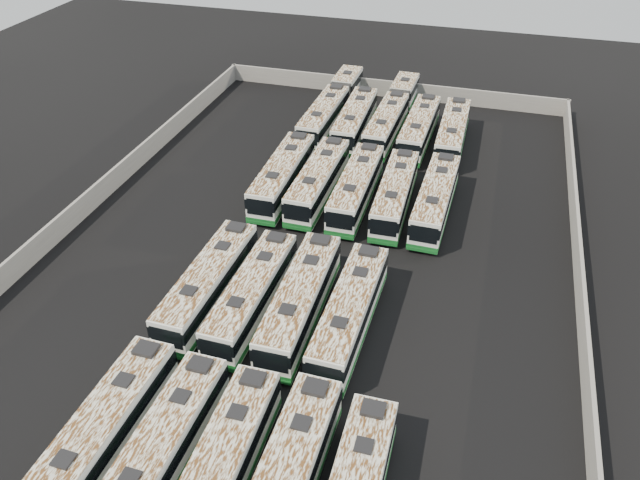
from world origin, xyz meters
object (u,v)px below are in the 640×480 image
Objects in this scene: bus_midback_center at (356,188)px; bus_back_far_right at (452,133)px; bus_midback_far_right at (435,199)px; bus_front_center at (220,471)px; bus_front_far_left at (101,435)px; bus_back_left at (355,120)px; bus_midfront_far_left at (209,284)px; bus_front_left at (161,452)px; bus_midfront_center at (300,301)px; bus_midback_left at (318,181)px; bus_midback_right at (395,194)px; bus_midback_far_left at (283,176)px; bus_back_far_left at (332,105)px; bus_midfront_right at (350,313)px; bus_back_right at (419,129)px; bus_back_center at (392,113)px; bus_midfront_left at (252,294)px.

bus_back_far_right is (7.57, 14.87, -0.02)m from bus_midback_center.
bus_front_center is at bearing -101.96° from bus_midback_far_right.
bus_front_center is at bearing -99.68° from bus_back_far_right.
bus_back_left is (3.90, 47.12, -0.03)m from bus_front_far_left.
bus_back_far_right is (15.11, 32.30, -0.03)m from bus_midfront_far_left.
bus_front_left is 48.42m from bus_back_far_right.
bus_midfront_center is at bearing 64.11° from bus_front_far_left.
bus_midfront_center reaches higher than bus_front_center.
bus_midfront_far_left reaches higher than bus_midback_far_right.
bus_midback_left is 7.72m from bus_midback_right.
bus_midback_far_left is at bearing -178.57° from bus_midback_left.
bus_back_far_left is (0.17, 50.65, -0.06)m from bus_front_far_left.
bus_back_left is (-7.59, 14.98, 0.06)m from bus_midback_right.
bus_front_far_left is 1.01× the size of bus_midfront_right.
bus_front_left is at bearing -85.11° from bus_back_far_left.
bus_midfront_far_left is 1.01× the size of bus_midback_center.
bus_midback_far_left reaches higher than bus_back_left.
bus_midback_center is at bearing 89.22° from bus_front_center.
bus_back_left is (-7.55, 32.56, 0.00)m from bus_midfront_right.
bus_front_center reaches higher than bus_midback_right.
bus_midback_right is (3.82, -0.05, -0.04)m from bus_midback_center.
bus_midback_far_right reaches higher than bus_back_far_right.
bus_back_left is at bearing 74.54° from bus_midback_far_left.
bus_midback_right is at bearing 71.53° from bus_front_far_left.
bus_midback_far_left is 1.03× the size of bus_midback_center.
bus_back_far_right is at bearing 77.32° from bus_front_left.
bus_front_far_left is 1.00× the size of bus_midback_far_left.
bus_midback_left is at bearing 101.40° from bus_midfront_center.
bus_midfront_far_left reaches higher than bus_back_right.
bus_back_center is (3.92, 18.21, -0.07)m from bus_midback_left.
bus_back_far_right is (15.08, -3.59, 0.01)m from bus_back_far_left.
bus_back_left is at bearing 128.72° from bus_midback_far_right.
bus_midfront_left is 21.05m from bus_midback_far_right.
bus_back_left reaches higher than bus_midback_center.
bus_midback_far_left is at bearing 177.43° from bus_midback_right.
bus_front_center is 32.38m from bus_midback_center.
bus_midfront_left is 18.06m from bus_midback_center.
bus_midfront_far_left is 1.02× the size of bus_midfront_left.
bus_midfront_right is (7.63, 0.01, 0.04)m from bus_midfront_left.
bus_midback_left is at bearing -0.23° from bus_midback_far_left.
bus_midback_far_left is at bearing -179.35° from bus_midback_far_right.
bus_midfront_far_left is 23.11m from bus_midback_far_right.
bus_midfront_left is 0.98× the size of bus_midback_far_right.
bus_midfront_left is (3.68, -0.21, -0.04)m from bus_midfront_far_left.
bus_midfront_right is 18.03m from bus_midback_center.
bus_front_far_left is 7.69m from bus_front_center.
bus_front_far_left is at bearing -111.16° from bus_midback_right.
bus_front_center is (7.68, -0.19, -0.04)m from bus_front_far_left.
bus_midback_far_left reaches higher than bus_front_far_left.
bus_back_left reaches higher than bus_midfront_far_left.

